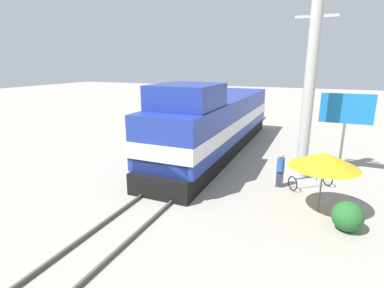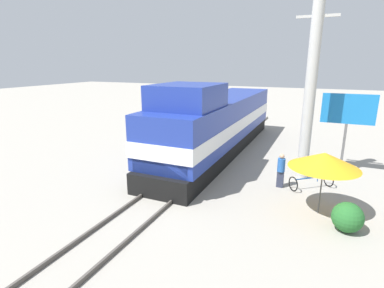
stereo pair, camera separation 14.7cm
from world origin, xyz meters
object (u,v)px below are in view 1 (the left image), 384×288
Objects in this scene: utility_pole at (309,90)px; vendor_umbrella at (324,160)px; person_bystander at (280,169)px; bicycle at (310,181)px; billboard_sign at (346,113)px; locomotive at (215,124)px.

utility_pole is 4.34m from vendor_umbrella.
vendor_umbrella reaches higher than person_bystander.
person_bystander reaches higher than bicycle.
billboard_sign reaches higher than person_bystander.
bicycle is at bearing 99.45° from vendor_umbrella.
utility_pole is 3.92m from person_bystander.
locomotive is 8.55m from vendor_umbrella.
vendor_umbrella is at bearing -76.36° from utility_pole.
utility_pole is 4.19m from bicycle.
vendor_umbrella is at bearing -48.95° from person_bystander.
utility_pole is 2.10× the size of billboard_sign.
locomotive is at bearing 138.84° from person_bystander.
locomotive is 7.23m from billboard_sign.
person_bystander is 0.84× the size of bicycle.
bicycle is at bearing -31.41° from locomotive.
utility_pole is 3.38× the size of vendor_umbrella.
utility_pole reaches higher than bicycle.
utility_pole is 4.49× the size of bicycle.
utility_pole is at bearing -22.81° from locomotive.
locomotive is 6.98m from bicycle.
locomotive reaches higher than bicycle.
vendor_umbrella is 0.62× the size of billboard_sign.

